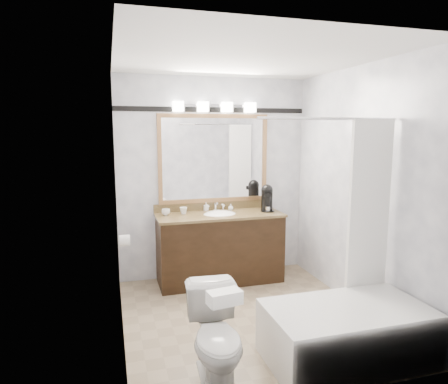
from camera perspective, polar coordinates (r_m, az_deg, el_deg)
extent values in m
cube|color=gray|center=(4.20, 3.28, -17.46)|extent=(2.40, 2.60, 0.01)
cube|color=white|center=(3.82, 3.63, 18.63)|extent=(2.40, 2.60, 0.01)
cube|color=white|center=(5.05, -1.51, 1.97)|extent=(2.40, 0.01, 2.50)
cube|color=white|center=(2.64, 12.96, -4.65)|extent=(2.40, 0.01, 2.50)
cube|color=white|center=(3.60, -14.96, -1.14)|extent=(0.01, 2.60, 2.50)
cube|color=white|center=(4.36, 18.54, 0.41)|extent=(0.01, 2.60, 2.50)
cube|color=black|center=(4.95, -0.61, -8.12)|extent=(1.50, 0.55, 0.82)
cube|color=#9A7E49|center=(4.84, -0.62, -3.31)|extent=(1.53, 0.58, 0.03)
cube|color=#9A7E49|center=(5.08, -1.43, -1.97)|extent=(1.53, 0.03, 0.10)
ellipsoid|color=white|center=(4.84, -0.62, -3.48)|extent=(0.44, 0.34, 0.14)
cube|color=#A97A4C|center=(4.99, -1.47, 10.81)|extent=(1.40, 0.04, 0.05)
cube|color=#A97A4C|center=(5.07, -1.42, -1.15)|extent=(1.40, 0.04, 0.05)
cube|color=#A97A4C|center=(4.87, -9.17, 4.57)|extent=(0.05, 0.04, 1.00)
cube|color=#A97A4C|center=(5.21, 5.78, 4.91)|extent=(0.05, 0.04, 1.00)
cube|color=white|center=(5.01, -1.46, 4.79)|extent=(1.30, 0.01, 1.00)
cube|color=silver|center=(4.99, -1.45, 12.25)|extent=(0.90, 0.05, 0.03)
cube|color=white|center=(4.84, -6.57, 12.06)|extent=(0.12, 0.12, 0.12)
cube|color=white|center=(4.90, -3.03, 12.06)|extent=(0.12, 0.12, 0.12)
cube|color=white|center=(4.98, 0.41, 12.03)|extent=(0.12, 0.12, 0.12)
cube|color=white|center=(5.07, 3.74, 11.95)|extent=(0.12, 0.12, 0.12)
cube|color=black|center=(5.01, -1.51, 11.66)|extent=(2.40, 0.01, 0.06)
cube|color=white|center=(3.57, 17.07, -18.72)|extent=(1.30, 0.72, 0.45)
cylinder|color=silver|center=(3.50, 14.93, 10.10)|extent=(1.30, 0.02, 0.02)
cube|color=white|center=(3.79, 20.01, -2.05)|extent=(0.40, 0.04, 1.55)
cylinder|color=white|center=(4.37, -14.01, -6.75)|extent=(0.11, 0.12, 0.12)
imported|color=white|center=(3.11, -1.03, -20.12)|extent=(0.44, 0.72, 0.70)
cube|color=white|center=(2.76, 0.07, -14.84)|extent=(0.24, 0.15, 0.09)
cylinder|color=black|center=(5.00, 6.23, -2.67)|extent=(0.17, 0.17, 0.02)
cylinder|color=black|center=(5.04, 6.14, -1.16)|extent=(0.14, 0.14, 0.25)
sphere|color=black|center=(5.02, 6.16, 0.24)|extent=(0.15, 0.15, 0.15)
cube|color=black|center=(4.95, 6.31, -0.38)|extent=(0.11, 0.11, 0.05)
cylinder|color=silver|center=(4.98, 6.27, -2.39)|extent=(0.06, 0.06, 0.06)
imported|color=white|center=(4.81, -8.31, -2.85)|extent=(0.13, 0.13, 0.08)
imported|color=white|center=(4.84, -5.81, -2.66)|extent=(0.09, 0.09, 0.08)
imported|color=white|center=(5.01, -2.59, -2.11)|extent=(0.06, 0.06, 0.11)
imported|color=white|center=(5.03, 0.96, -2.18)|extent=(0.08, 0.08, 0.08)
cube|color=beige|center=(4.95, -1.06, -2.72)|extent=(0.09, 0.07, 0.02)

